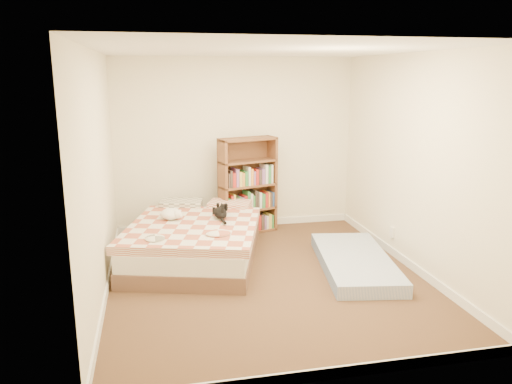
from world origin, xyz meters
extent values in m
cube|color=#45331D|center=(0.00, 0.00, 0.00)|extent=(3.50, 4.00, 0.01)
cube|color=white|center=(0.00, 0.00, 2.50)|extent=(3.50, 4.00, 0.01)
cube|color=#F0E2CA|center=(0.00, 2.00, 1.25)|extent=(3.50, 0.01, 2.50)
cube|color=#F0E2CA|center=(0.00, -2.00, 1.25)|extent=(3.50, 0.01, 2.50)
cube|color=#F0E2CA|center=(-1.75, 0.00, 1.25)|extent=(0.01, 4.00, 2.50)
cube|color=#F0E2CA|center=(1.75, 0.00, 1.25)|extent=(0.01, 4.00, 2.50)
cube|color=white|center=(0.00, 1.99, 0.05)|extent=(3.50, 0.02, 0.10)
cube|color=white|center=(0.00, -1.99, 0.05)|extent=(3.50, 0.02, 0.10)
cube|color=white|center=(-1.74, 0.00, 0.05)|extent=(0.02, 4.00, 0.10)
cube|color=white|center=(1.74, 0.00, 0.05)|extent=(0.02, 4.00, 0.10)
cube|color=white|center=(1.74, 0.40, 0.30)|extent=(0.03, 0.09, 0.13)
cube|color=brown|center=(-0.73, 0.76, 0.09)|extent=(1.95, 2.37, 0.19)
cube|color=silver|center=(-0.73, 0.76, 0.29)|extent=(1.91, 2.32, 0.21)
cube|color=#AF5841|center=(-0.73, 0.76, 0.44)|extent=(1.91, 2.03, 0.10)
cube|color=slate|center=(-1.07, 1.54, 0.47)|extent=(0.64, 0.50, 0.15)
cube|color=#AF5841|center=(-0.39, 1.54, 0.47)|extent=(0.64, 0.50, 0.15)
cube|color=brown|center=(-0.28, 1.70, 0.69)|extent=(0.12, 0.28, 1.39)
cube|color=brown|center=(0.52, 1.70, 0.69)|extent=(0.12, 0.28, 1.39)
cube|color=brown|center=(0.12, 1.83, 0.69)|extent=(0.81, 0.25, 1.39)
cube|color=brown|center=(0.12, 1.70, 0.02)|extent=(0.88, 0.50, 0.03)
cube|color=brown|center=(0.12, 1.70, 0.70)|extent=(0.88, 0.50, 0.03)
cube|color=brown|center=(0.12, 1.70, 1.37)|extent=(0.88, 0.50, 0.03)
cube|color=#7088BC|center=(1.10, 0.06, 0.08)|extent=(1.05, 1.84, 0.16)
ellipsoid|color=black|center=(-0.40, 0.85, 0.55)|extent=(0.28, 0.40, 0.12)
sphere|color=black|center=(-0.40, 1.05, 0.56)|extent=(0.14, 0.14, 0.11)
cone|color=black|center=(-0.43, 1.08, 0.61)|extent=(0.05, 0.05, 0.04)
cone|color=black|center=(-0.37, 1.08, 0.61)|extent=(0.05, 0.05, 0.04)
cylinder|color=black|center=(-0.31, 0.61, 0.52)|extent=(0.10, 0.21, 0.04)
ellipsoid|color=white|center=(-1.01, 0.92, 0.56)|extent=(0.26, 0.29, 0.14)
sphere|color=white|center=(-0.93, 0.83, 0.58)|extent=(0.11, 0.11, 0.11)
sphere|color=white|center=(-0.90, 0.79, 0.56)|extent=(0.05, 0.05, 0.05)
sphere|color=white|center=(-1.13, 0.97, 0.55)|extent=(0.06, 0.06, 0.06)
camera|label=1|loc=(-1.21, -5.16, 2.26)|focal=35.00mm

